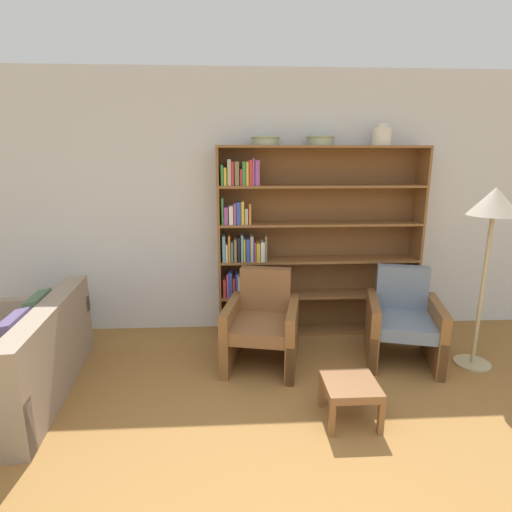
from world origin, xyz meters
TOP-DOWN VIEW (x-y plane):
  - wall_back at (0.00, 2.92)m, footprint 12.00×0.06m
  - bookshelf at (0.30, 2.75)m, footprint 2.13×0.30m
  - bowl_brass at (-0.08, 2.73)m, footprint 0.29×0.29m
  - bowl_slate at (0.47, 2.73)m, footprint 0.28×0.28m
  - vase_tall at (1.09, 2.73)m, footprint 0.19×0.19m
  - couch at (-2.16, 1.62)m, footprint 1.03×1.72m
  - armchair_leather at (-0.15, 2.05)m, footprint 0.77×0.80m
  - armchair_cushioned at (1.18, 2.05)m, footprint 0.79×0.82m
  - floor_lamp at (1.80, 1.90)m, footprint 0.42×0.42m
  - footstool at (0.42, 1.16)m, footprint 0.38×0.38m

SIDE VIEW (x-z plane):
  - footstool at x=0.42m, z-range 0.10..0.40m
  - couch at x=-2.16m, z-range -0.11..0.66m
  - armchair_leather at x=-0.15m, z-range -0.05..0.80m
  - armchair_cushioned at x=1.18m, z-range -0.05..0.80m
  - bookshelf at x=0.30m, z-range -0.02..1.97m
  - wall_back at x=0.00m, z-range 0.00..2.75m
  - floor_lamp at x=1.80m, z-range 0.60..2.24m
  - bowl_brass at x=-0.08m, z-range 2.00..2.08m
  - bowl_slate at x=0.47m, z-range 2.00..2.09m
  - vase_tall at x=1.09m, z-range 1.98..2.19m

